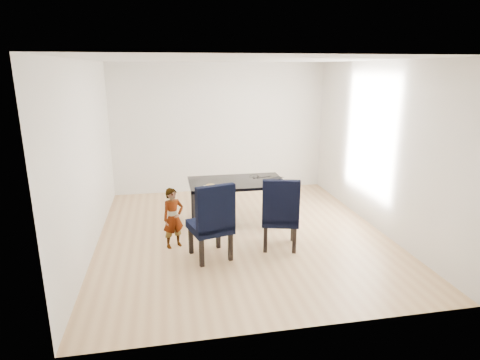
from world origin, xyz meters
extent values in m
cube|color=tan|center=(0.00, 0.00, -0.01)|extent=(4.50, 5.00, 0.01)
cube|color=white|center=(0.00, 0.00, 2.71)|extent=(4.50, 5.00, 0.01)
cube|color=white|center=(0.00, 2.50, 1.35)|extent=(4.50, 0.01, 2.70)
cube|color=silver|center=(0.00, -2.50, 1.35)|extent=(4.50, 0.01, 2.70)
cube|color=silver|center=(-2.25, 0.00, 1.35)|extent=(0.01, 5.00, 2.70)
cube|color=white|center=(2.25, 0.00, 1.35)|extent=(0.01, 5.00, 2.70)
cube|color=black|center=(0.00, 0.50, 0.38)|extent=(1.60, 0.90, 0.75)
cube|color=black|center=(-0.60, -0.71, 0.56)|extent=(0.66, 0.67, 1.11)
cube|color=black|center=(0.46, -0.55, 0.54)|extent=(0.64, 0.66, 1.09)
imported|color=orange|center=(-1.09, -0.27, 0.45)|extent=(0.39, 0.34, 0.91)
cylinder|color=white|center=(-0.49, 0.16, 0.76)|extent=(0.34, 0.34, 0.02)
ellipsoid|color=#B1873F|center=(-0.48, 0.15, 0.80)|extent=(0.18, 0.12, 0.06)
imported|color=black|center=(0.64, 0.49, 0.76)|extent=(0.38, 0.35, 0.02)
torus|color=black|center=(0.37, 0.64, 0.75)|extent=(0.14, 0.14, 0.01)
camera|label=1|loc=(-1.14, -5.88, 2.58)|focal=30.00mm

